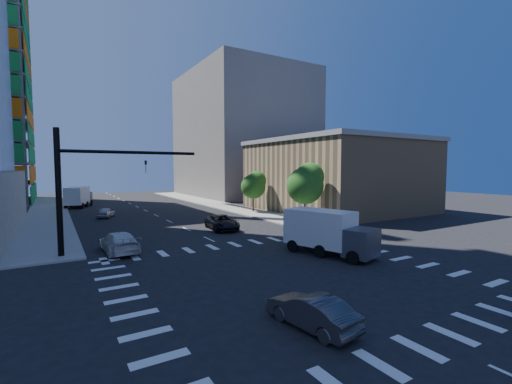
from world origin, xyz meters
TOP-DOWN VIEW (x-y plane):
  - ground at (0.00, 0.00)m, footprint 160.00×160.00m
  - road_markings at (0.00, 0.00)m, footprint 20.00×20.00m
  - sidewalk_ne at (12.50, 40.00)m, footprint 5.00×60.00m
  - sidewalk_nw at (-12.50, 40.00)m, footprint 5.00×60.00m
  - commercial_building at (25.00, 22.00)m, footprint 20.50×22.50m
  - bg_building_ne at (27.00, 55.00)m, footprint 24.00×30.00m
  - signal_mast_nw at (-10.00, 11.50)m, footprint 10.20×0.40m
  - tree_south at (12.63, 13.90)m, footprint 4.16×4.16m
  - tree_north at (12.93, 25.90)m, footprint 3.54×3.52m
  - car_nb_far at (3.07, 15.80)m, footprint 3.10×5.62m
  - car_sb_near at (-7.72, 11.08)m, footprint 2.52×5.47m
  - car_sb_mid at (-6.01, 31.43)m, footprint 2.92×4.10m
  - car_sb_cross at (-3.19, -5.82)m, footprint 1.92×4.19m
  - box_truck_near at (5.46, 2.24)m, footprint 4.19×6.62m
  - box_truck_far at (-8.16, 46.39)m, footprint 4.63×6.81m

SIDE VIEW (x-z plane):
  - ground at x=0.00m, z-range 0.00..0.00m
  - road_markings at x=0.00m, z-range 0.00..0.01m
  - sidewalk_ne at x=12.50m, z-range 0.00..0.15m
  - sidewalk_nw at x=-12.50m, z-range 0.00..0.15m
  - car_sb_mid at x=-6.01m, z-range 0.00..1.29m
  - car_sb_cross at x=-3.19m, z-range 0.00..1.33m
  - car_nb_far at x=3.07m, z-range 0.00..1.49m
  - car_sb_near at x=-7.72m, z-range 0.00..1.55m
  - box_truck_near at x=5.46m, z-range -0.19..3.03m
  - box_truck_far at x=-8.16m, z-range -0.19..3.10m
  - tree_north at x=12.93m, z-range 1.10..6.88m
  - tree_south at x=12.63m, z-range 1.27..8.10m
  - commercial_building at x=25.00m, z-range 0.01..10.61m
  - signal_mast_nw at x=-10.00m, z-range 0.99..9.99m
  - bg_building_ne at x=27.00m, z-range 0.00..28.00m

